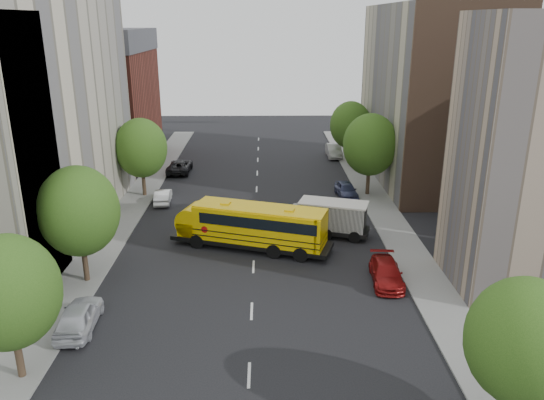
{
  "coord_description": "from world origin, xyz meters",
  "views": [
    {
      "loc": [
        0.79,
        -35.76,
        16.47
      ],
      "look_at": [
        1.37,
        2.0,
        3.6
      ],
      "focal_mm": 35.0,
      "sensor_mm": 36.0,
      "label": 1
    }
  ],
  "objects_px": {
    "parked_car_0": "(79,316)",
    "parked_car_4": "(346,190)",
    "street_tree_5": "(351,125)",
    "parked_car_5": "(334,151)",
    "street_tree_1": "(79,211)",
    "safari_truck": "(328,217)",
    "street_tree_3": "(524,342)",
    "parked_car_2": "(180,166)",
    "street_tree_2": "(141,148)",
    "street_tree_4": "(370,145)",
    "street_tree_0": "(8,292)",
    "parked_car_1": "(163,196)",
    "parked_car_3": "(386,273)",
    "school_bus": "(250,224)"
  },
  "relations": [
    {
      "from": "street_tree_0",
      "to": "street_tree_1",
      "type": "relative_size",
      "value": 0.94
    },
    {
      "from": "street_tree_2",
      "to": "street_tree_3",
      "type": "distance_m",
      "value": 38.83
    },
    {
      "from": "parked_car_1",
      "to": "parked_car_5",
      "type": "distance_m",
      "value": 25.41
    },
    {
      "from": "school_bus",
      "to": "safari_truck",
      "type": "relative_size",
      "value": 1.77
    },
    {
      "from": "street_tree_3",
      "to": "parked_car_2",
      "type": "bearing_deg",
      "value": 116.09
    },
    {
      "from": "street_tree_3",
      "to": "safari_truck",
      "type": "distance_m",
      "value": 22.55
    },
    {
      "from": "safari_truck",
      "to": "parked_car_1",
      "type": "xyz_separation_m",
      "value": [
        -14.65,
        8.12,
        -0.85
      ]
    },
    {
      "from": "street_tree_5",
      "to": "parked_car_0",
      "type": "distance_m",
      "value": 41.43
    },
    {
      "from": "street_tree_3",
      "to": "safari_truck",
      "type": "relative_size",
      "value": 1.01
    },
    {
      "from": "school_bus",
      "to": "parked_car_3",
      "type": "height_order",
      "value": "school_bus"
    },
    {
      "from": "street_tree_2",
      "to": "parked_car_5",
      "type": "height_order",
      "value": "street_tree_2"
    },
    {
      "from": "safari_truck",
      "to": "parked_car_3",
      "type": "xyz_separation_m",
      "value": [
        2.95,
        -8.21,
        -0.82
      ]
    },
    {
      "from": "street_tree_0",
      "to": "street_tree_2",
      "type": "distance_m",
      "value": 28.0
    },
    {
      "from": "parked_car_2",
      "to": "street_tree_5",
      "type": "bearing_deg",
      "value": -168.91
    },
    {
      "from": "parked_car_0",
      "to": "parked_car_2",
      "type": "distance_m",
      "value": 32.18
    },
    {
      "from": "street_tree_5",
      "to": "parked_car_4",
      "type": "distance_m",
      "value": 13.41
    },
    {
      "from": "street_tree_3",
      "to": "parked_car_4",
      "type": "distance_m",
      "value": 31.67
    },
    {
      "from": "parked_car_0",
      "to": "street_tree_2",
      "type": "bearing_deg",
      "value": -89.68
    },
    {
      "from": "safari_truck",
      "to": "parked_car_1",
      "type": "bearing_deg",
      "value": 168.21
    },
    {
      "from": "parked_car_0",
      "to": "parked_car_4",
      "type": "height_order",
      "value": "parked_car_0"
    },
    {
      "from": "street_tree_0",
      "to": "parked_car_0",
      "type": "distance_m",
      "value": 5.9
    },
    {
      "from": "street_tree_1",
      "to": "street_tree_5",
      "type": "height_order",
      "value": "street_tree_1"
    },
    {
      "from": "street_tree_5",
      "to": "safari_truck",
      "type": "distance_m",
      "value": 23.06
    },
    {
      "from": "street_tree_0",
      "to": "parked_car_5",
      "type": "bearing_deg",
      "value": 64.61
    },
    {
      "from": "street_tree_1",
      "to": "parked_car_1",
      "type": "bearing_deg",
      "value": 82.11
    },
    {
      "from": "street_tree_0",
      "to": "street_tree_1",
      "type": "distance_m",
      "value": 10.0
    },
    {
      "from": "parked_car_4",
      "to": "parked_car_2",
      "type": "bearing_deg",
      "value": 147.56
    },
    {
      "from": "street_tree_4",
      "to": "school_bus",
      "type": "relative_size",
      "value": 0.65
    },
    {
      "from": "school_bus",
      "to": "parked_car_5",
      "type": "bearing_deg",
      "value": 88.79
    },
    {
      "from": "parked_car_0",
      "to": "parked_car_2",
      "type": "bearing_deg",
      "value": -94.48
    },
    {
      "from": "street_tree_1",
      "to": "street_tree_5",
      "type": "relative_size",
      "value": 1.05
    },
    {
      "from": "street_tree_4",
      "to": "parked_car_2",
      "type": "height_order",
      "value": "street_tree_4"
    },
    {
      "from": "street_tree_1",
      "to": "parked_car_2",
      "type": "relative_size",
      "value": 1.51
    },
    {
      "from": "street_tree_0",
      "to": "street_tree_5",
      "type": "height_order",
      "value": "street_tree_5"
    },
    {
      "from": "street_tree_3",
      "to": "parked_car_5",
      "type": "xyz_separation_m",
      "value": [
        -1.4,
        47.4,
        -3.65
      ]
    },
    {
      "from": "parked_car_4",
      "to": "parked_car_0",
      "type": "bearing_deg",
      "value": -133.73
    },
    {
      "from": "street_tree_3",
      "to": "street_tree_5",
      "type": "xyz_separation_m",
      "value": [
        -0.0,
        44.0,
        0.25
      ]
    },
    {
      "from": "parked_car_4",
      "to": "street_tree_4",
      "type": "bearing_deg",
      "value": 10.57
    },
    {
      "from": "street_tree_0",
      "to": "parked_car_5",
      "type": "height_order",
      "value": "street_tree_0"
    },
    {
      "from": "street_tree_2",
      "to": "parked_car_1",
      "type": "bearing_deg",
      "value": -43.93
    },
    {
      "from": "street_tree_2",
      "to": "parked_car_2",
      "type": "distance_m",
      "value": 9.63
    },
    {
      "from": "street_tree_0",
      "to": "street_tree_2",
      "type": "xyz_separation_m",
      "value": [
        0.0,
        28.0,
        0.19
      ]
    },
    {
      "from": "street_tree_2",
      "to": "parked_car_4",
      "type": "bearing_deg",
      "value": -1.8
    },
    {
      "from": "street_tree_5",
      "to": "parked_car_5",
      "type": "distance_m",
      "value": 5.36
    },
    {
      "from": "safari_truck",
      "to": "parked_car_5",
      "type": "relative_size",
      "value": 1.44
    },
    {
      "from": "street_tree_1",
      "to": "parked_car_2",
      "type": "bearing_deg",
      "value": 85.24
    },
    {
      "from": "school_bus",
      "to": "parked_car_1",
      "type": "height_order",
      "value": "school_bus"
    },
    {
      "from": "school_bus",
      "to": "safari_truck",
      "type": "distance_m",
      "value": 6.66
    },
    {
      "from": "parked_car_5",
      "to": "parked_car_2",
      "type": "bearing_deg",
      "value": -159.68
    },
    {
      "from": "street_tree_5",
      "to": "parked_car_1",
      "type": "distance_m",
      "value": 24.65
    }
  ]
}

